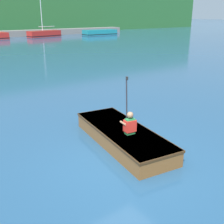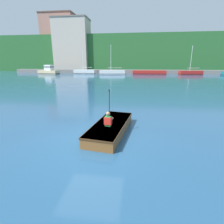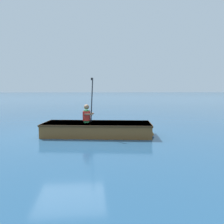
# 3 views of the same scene
# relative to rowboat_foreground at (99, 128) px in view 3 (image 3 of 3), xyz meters

# --- Properties ---
(ground_plane) EXTENTS (300.00, 300.00, 0.00)m
(ground_plane) POSITION_rel_rowboat_foreground_xyz_m (-0.66, -1.01, -0.25)
(ground_plane) COLOR navy
(rowboat_foreground) EXTENTS (1.77, 3.76, 0.44)m
(rowboat_foreground) POSITION_rel_rowboat_foreground_xyz_m (0.00, 0.00, 0.00)
(rowboat_foreground) COLOR brown
(rowboat_foreground) RESTS_ON ground
(person_paddler) EXTENTS (0.39, 0.37, 1.48)m
(person_paddler) POSITION_rel_rowboat_foreground_xyz_m (-0.06, -0.39, 0.47)
(person_paddler) COLOR #267F3F
(person_paddler) RESTS_ON rowboat_foreground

